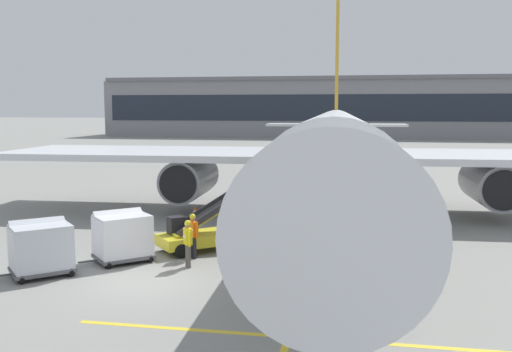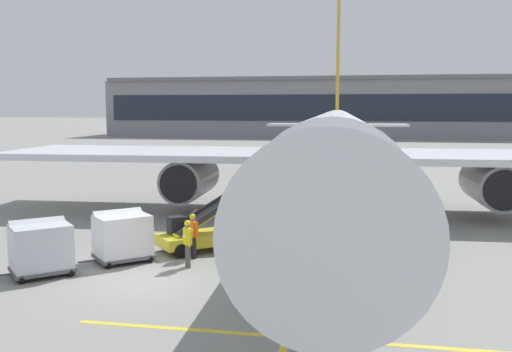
{
  "view_description": "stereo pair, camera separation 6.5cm",
  "coord_description": "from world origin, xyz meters",
  "px_view_note": "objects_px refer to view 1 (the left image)",
  "views": [
    {
      "loc": [
        7.04,
        -17.43,
        5.77
      ],
      "look_at": [
        2.78,
        5.49,
        2.99
      ],
      "focal_mm": 40.22,
      "sensor_mm": 36.0,
      "label": 1
    },
    {
      "loc": [
        7.1,
        -17.42,
        5.77
      ],
      "look_at": [
        2.78,
        5.49,
        2.99
      ],
      "focal_mm": 40.22,
      "sensor_mm": 36.0,
      "label": 2
    }
  ],
  "objects_px": {
    "baggage_cart_lead": "(122,235)",
    "ground_crew_by_loader": "(193,233)",
    "baggage_cart_second": "(41,247)",
    "safety_cone_wingtip": "(181,221)",
    "safety_cone_engine_keepout": "(195,212)",
    "belt_loader": "(206,228)",
    "ground_crew_by_carts": "(188,240)",
    "parked_airplane": "(335,147)"
  },
  "relations": [
    {
      "from": "baggage_cart_lead",
      "to": "ground_crew_by_loader",
      "type": "height_order",
      "value": "baggage_cart_lead"
    },
    {
      "from": "parked_airplane",
      "to": "safety_cone_wingtip",
      "type": "relative_size",
      "value": 77.59
    },
    {
      "from": "parked_airplane",
      "to": "baggage_cart_second",
      "type": "height_order",
      "value": "parked_airplane"
    },
    {
      "from": "parked_airplane",
      "to": "ground_crew_by_loader",
      "type": "bearing_deg",
      "value": -114.18
    },
    {
      "from": "baggage_cart_second",
      "to": "safety_cone_wingtip",
      "type": "height_order",
      "value": "baggage_cart_second"
    },
    {
      "from": "ground_crew_by_loader",
      "to": "ground_crew_by_carts",
      "type": "xyz_separation_m",
      "value": [
        0.19,
        -1.23,
        0.0
      ]
    },
    {
      "from": "parked_airplane",
      "to": "baggage_cart_second",
      "type": "xyz_separation_m",
      "value": [
        -9.39,
        -13.94,
        -2.65
      ]
    },
    {
      "from": "baggage_cart_lead",
      "to": "ground_crew_by_loader",
      "type": "relative_size",
      "value": 1.46
    },
    {
      "from": "baggage_cart_second",
      "to": "ground_crew_by_loader",
      "type": "distance_m",
      "value": 5.48
    },
    {
      "from": "ground_crew_by_carts",
      "to": "parked_airplane",
      "type": "bearing_deg",
      "value": 68.81
    },
    {
      "from": "parked_airplane",
      "to": "baggage_cart_lead",
      "type": "height_order",
      "value": "parked_airplane"
    },
    {
      "from": "baggage_cart_lead",
      "to": "safety_cone_engine_keepout",
      "type": "bearing_deg",
      "value": 88.2
    },
    {
      "from": "baggage_cart_second",
      "to": "safety_cone_wingtip",
      "type": "distance_m",
      "value": 8.97
    },
    {
      "from": "ground_crew_by_carts",
      "to": "safety_cone_engine_keepout",
      "type": "height_order",
      "value": "ground_crew_by_carts"
    },
    {
      "from": "ground_crew_by_carts",
      "to": "safety_cone_wingtip",
      "type": "distance_m",
      "value": 7.25
    },
    {
      "from": "parked_airplane",
      "to": "safety_cone_wingtip",
      "type": "xyz_separation_m",
      "value": [
        -7.13,
        -5.3,
        -3.36
      ]
    },
    {
      "from": "parked_airplane",
      "to": "safety_cone_engine_keepout",
      "type": "bearing_deg",
      "value": -156.89
    },
    {
      "from": "ground_crew_by_carts",
      "to": "safety_cone_wingtip",
      "type": "xyz_separation_m",
      "value": [
        -2.44,
        6.79,
        -0.71
      ]
    },
    {
      "from": "baggage_cart_second",
      "to": "ground_crew_by_carts",
      "type": "height_order",
      "value": "baggage_cart_second"
    },
    {
      "from": "ground_crew_by_loader",
      "to": "ground_crew_by_carts",
      "type": "relative_size",
      "value": 1.0
    },
    {
      "from": "baggage_cart_lead",
      "to": "safety_cone_wingtip",
      "type": "xyz_separation_m",
      "value": [
        0.24,
        6.44,
        -0.71
      ]
    },
    {
      "from": "ground_crew_by_carts",
      "to": "safety_cone_engine_keepout",
      "type": "relative_size",
      "value": 2.61
    },
    {
      "from": "ground_crew_by_loader",
      "to": "safety_cone_engine_keepout",
      "type": "height_order",
      "value": "ground_crew_by_loader"
    },
    {
      "from": "parked_airplane",
      "to": "safety_cone_engine_keepout",
      "type": "distance_m",
      "value": 8.4
    },
    {
      "from": "ground_crew_by_loader",
      "to": "safety_cone_engine_keepout",
      "type": "relative_size",
      "value": 2.61
    },
    {
      "from": "belt_loader",
      "to": "safety_cone_wingtip",
      "type": "height_order",
      "value": "belt_loader"
    },
    {
      "from": "parked_airplane",
      "to": "ground_crew_by_carts",
      "type": "xyz_separation_m",
      "value": [
        -4.69,
        -12.09,
        -2.66
      ]
    },
    {
      "from": "ground_crew_by_loader",
      "to": "safety_cone_engine_keepout",
      "type": "distance_m",
      "value": 8.16
    },
    {
      "from": "belt_loader",
      "to": "safety_cone_engine_keepout",
      "type": "relative_size",
      "value": 7.14
    },
    {
      "from": "parked_airplane",
      "to": "baggage_cart_lead",
      "type": "distance_m",
      "value": 14.11
    },
    {
      "from": "ground_crew_by_loader",
      "to": "baggage_cart_lead",
      "type": "bearing_deg",
      "value": -160.55
    },
    {
      "from": "ground_crew_by_loader",
      "to": "parked_airplane",
      "type": "bearing_deg",
      "value": 65.82
    },
    {
      "from": "belt_loader",
      "to": "safety_cone_wingtip",
      "type": "bearing_deg",
      "value": 120.21
    },
    {
      "from": "belt_loader",
      "to": "ground_crew_by_loader",
      "type": "bearing_deg",
      "value": -95.1
    },
    {
      "from": "belt_loader",
      "to": "ground_crew_by_loader",
      "type": "xyz_separation_m",
      "value": [
        -0.13,
        -1.46,
        0.1
      ]
    },
    {
      "from": "ground_crew_by_loader",
      "to": "ground_crew_by_carts",
      "type": "bearing_deg",
      "value": -81.4
    },
    {
      "from": "ground_crew_by_loader",
      "to": "ground_crew_by_carts",
      "type": "distance_m",
      "value": 1.25
    },
    {
      "from": "baggage_cart_lead",
      "to": "parked_airplane",
      "type": "bearing_deg",
      "value": 57.87
    },
    {
      "from": "parked_airplane",
      "to": "safety_cone_wingtip",
      "type": "height_order",
      "value": "parked_airplane"
    },
    {
      "from": "belt_loader",
      "to": "safety_cone_engine_keepout",
      "type": "distance_m",
      "value": 6.81
    },
    {
      "from": "baggage_cart_second",
      "to": "baggage_cart_lead",
      "type": "bearing_deg",
      "value": 47.48
    },
    {
      "from": "baggage_cart_second",
      "to": "safety_cone_engine_keepout",
      "type": "height_order",
      "value": "baggage_cart_second"
    }
  ]
}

